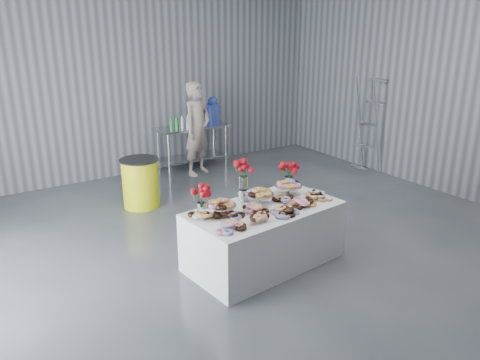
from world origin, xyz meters
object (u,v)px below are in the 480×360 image
Objects in this scene: water_jug at (213,111)px; person at (197,129)px; display_table at (264,236)px; trash_barrel at (141,183)px; prep_table at (192,139)px; stepladder at (369,124)px.

person reaches higher than water_jug.
display_table is 2.73m from trash_barrel.
prep_table is 3.55m from stepladder.
water_jug reaches higher than prep_table.
stepladder is at bearing -41.67° from water_jug.
trash_barrel is (-0.56, 2.67, 0.03)m from display_table.
stepladder reaches higher than display_table.
trash_barrel is 0.41× the size of stepladder.
prep_table is 0.73m from water_jug.
display_table is 3.89m from person.
trash_barrel is at bearing -171.19° from person.
prep_table is at bearing 55.74° from person.
trash_barrel is at bearing -147.62° from water_jug.
stepladder reaches higher than water_jug.
display_table is at bearing -105.59° from prep_table.
display_table is 0.98× the size of stepladder.
person is (-0.57, -0.35, -0.23)m from water_jug.
person reaches higher than trash_barrel.
prep_table is at bearing 74.41° from display_table.
water_jug is at bearing 68.09° from display_table.
water_jug is at bearing 138.33° from stepladder.
trash_barrel reaches higher than display_table.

